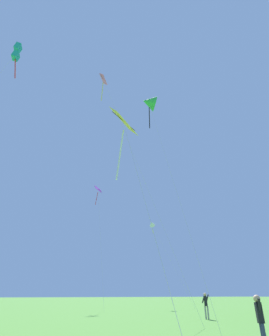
# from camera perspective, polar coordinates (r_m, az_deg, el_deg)

# --- Properties ---
(kite_green_small) EXTENTS (1.93, 8.78, 20.11)m
(kite_green_small) POSITION_cam_1_polar(r_m,az_deg,el_deg) (27.25, 3.20, 14.13)
(kite_green_small) COLOR green
(kite_green_small) RESTS_ON ground_plane
(kite_yellow_diamond) EXTENTS (2.22, 8.91, 12.79)m
(kite_yellow_diamond) POSITION_cam_1_polar(r_m,az_deg,el_deg) (16.64, -2.61, 7.67)
(kite_yellow_diamond) COLOR yellow
(kite_yellow_diamond) RESTS_ON ground_plane
(kite_white_distant) EXTENTS (4.27, 5.39, 12.34)m
(kite_white_distant) POSITION_cam_1_polar(r_m,az_deg,el_deg) (42.25, 3.83, -12.11)
(kite_white_distant) COLOR white
(kite_white_distant) RESTS_ON ground_plane
(kite_pink_low) EXTENTS (4.42, 12.24, 27.67)m
(kite_pink_low) POSITION_cam_1_polar(r_m,az_deg,el_deg) (34.57, -6.55, 17.14)
(kite_pink_low) COLOR pink
(kite_pink_low) RESTS_ON ground_plane
(kite_purple_streamer) EXTENTS (1.26, 6.88, 16.82)m
(kite_purple_streamer) POSITION_cam_1_polar(r_m,az_deg,el_deg) (39.73, -8.04, -5.72)
(kite_purple_streamer) COLOR purple
(kite_purple_streamer) RESTS_ON ground_plane
(kite_teal_box) EXTENTS (3.45, 6.82, 22.52)m
(kite_teal_box) POSITION_cam_1_polar(r_m,az_deg,el_deg) (28.02, -24.44, 21.97)
(kite_teal_box) COLOR teal
(kite_teal_box) RESTS_ON ground_plane
(person_near_tree) EXTENTS (0.53, 0.38, 1.77)m
(person_near_tree) POSITION_cam_1_polar(r_m,az_deg,el_deg) (22.82, 15.35, -26.65)
(person_near_tree) COLOR gray
(person_near_tree) RESTS_ON ground_plane
(person_with_spool) EXTENTS (0.33, 0.50, 1.65)m
(person_with_spool) POSITION_cam_1_polar(r_m,az_deg,el_deg) (10.68, 25.81, -27.31)
(person_with_spool) COLOR #2D3351
(person_with_spool) RESTS_ON ground_plane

